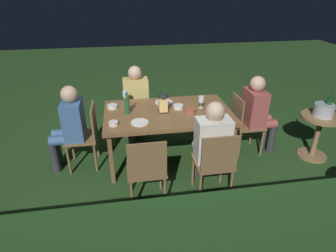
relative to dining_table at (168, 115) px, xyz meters
name	(u,v)px	position (x,y,z in m)	size (l,w,h in m)	color
ground_plane	(168,157)	(0.00, 0.00, -0.67)	(16.00, 16.00, 0.00)	#26471E
dining_table	(168,115)	(0.00, 0.00, 0.00)	(1.69, 1.03, 0.72)	brown
chair_side_left_b	(136,104)	(0.38, -0.91, -0.19)	(0.42, 0.40, 0.87)	brown
person_in_mustard	(136,100)	(0.38, -0.71, -0.04)	(0.38, 0.47, 1.15)	tan
chair_head_near	(243,122)	(-1.09, 0.00, -0.19)	(0.40, 0.42, 0.87)	brown
person_in_rust	(258,111)	(-1.29, 0.00, -0.04)	(0.48, 0.38, 1.15)	#9E4C47
chair_side_right_b	(147,169)	(0.38, 0.91, -0.19)	(0.42, 0.40, 0.87)	brown
chair_side_right_a	(215,162)	(-0.38, 0.91, -0.19)	(0.42, 0.40, 0.87)	brown
person_in_cream	(211,142)	(-0.38, 0.71, -0.04)	(0.38, 0.47, 1.15)	white
chair_head_far	(86,134)	(1.09, 0.00, -0.19)	(0.40, 0.42, 0.87)	brown
person_in_blue	(69,124)	(1.29, 0.00, -0.04)	(0.48, 0.38, 1.15)	#426699
lantern_centerpiece	(163,101)	(0.07, 0.00, 0.20)	(0.15, 0.15, 0.27)	black
green_bottle_on_table	(127,106)	(0.53, -0.02, 0.16)	(0.07, 0.07, 0.29)	#1E5B2D
wine_glass_a	(201,100)	(-0.46, -0.05, 0.17)	(0.08, 0.08, 0.17)	silver
wine_glass_b	(125,94)	(0.55, -0.44, 0.17)	(0.08, 0.08, 0.17)	silver
wine_glass_c	(217,110)	(-0.57, 0.31, 0.17)	(0.08, 0.08, 0.17)	silver
plate_a	(140,122)	(0.40, 0.28, 0.06)	(0.22, 0.22, 0.01)	white
plate_b	(164,102)	(0.01, -0.32, 0.06)	(0.25, 0.25, 0.01)	white
bowl_olives	(112,106)	(0.73, -0.24, 0.07)	(0.14, 0.14, 0.04)	silver
bowl_bread	(113,123)	(0.71, 0.29, 0.08)	(0.12, 0.12, 0.05)	silver
bowl_salad	(190,110)	(-0.28, 0.07, 0.08)	(0.15, 0.15, 0.06)	#9E5138
bowl_dip	(178,107)	(-0.16, -0.08, 0.08)	(0.14, 0.14, 0.05)	silver
side_table	(318,130)	(-2.08, 0.30, -0.24)	(0.54, 0.54, 0.64)	#937047
ice_bucket	(324,109)	(-2.08, 0.30, 0.07)	(0.26, 0.26, 0.34)	#B2B7BF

